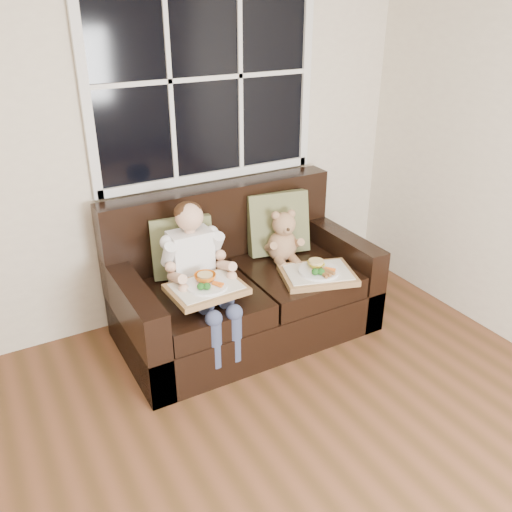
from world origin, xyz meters
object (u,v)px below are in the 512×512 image
loveseat (241,289)px  tray_right (318,273)px  tray_left (206,287)px  child (198,264)px  teddy_bear (283,240)px

loveseat → tray_right: size_ratio=3.06×
tray_left → tray_right: size_ratio=0.81×
loveseat → child: size_ratio=1.95×
tray_right → tray_left: bearing=-165.2°
child → teddy_bear: size_ratio=2.27×
child → tray_left: bearing=-97.8°
child → teddy_bear: (0.71, 0.13, -0.04)m
tray_left → tray_right: (0.79, -0.04, -0.10)m
teddy_bear → tray_left: teddy_bear is taller
tray_right → child: bearing=-178.1°
loveseat → tray_right: bearing=-39.9°
loveseat → teddy_bear: (0.34, 0.01, 0.29)m
teddy_bear → tray_left: bearing=-145.6°
teddy_bear → tray_left: (-0.73, -0.31, -0.03)m
loveseat → tray_left: loveseat is taller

